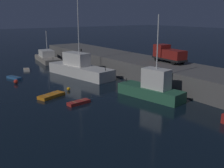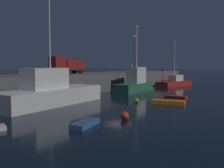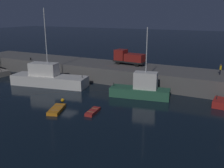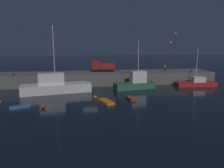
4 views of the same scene
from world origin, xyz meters
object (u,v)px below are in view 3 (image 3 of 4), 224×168
(mooring_buoy_mid, at_px, (63,100))
(dockworker, at_px, (220,69))
(fishing_boat_orange, at_px, (48,78))
(utility_truck, at_px, (129,57))
(fishing_boat_white, at_px, (142,89))
(rowboat_white_mid, at_px, (93,112))
(bollard_west, at_px, (31,59))
(dinghy_red_small, at_px, (57,109))

(mooring_buoy_mid, relative_size, dockworker, 0.30)
(fishing_boat_orange, distance_m, utility_truck, 14.23)
(fishing_boat_white, distance_m, mooring_buoy_mid, 10.97)
(utility_truck, bearing_deg, dockworker, -3.39)
(fishing_boat_white, bearing_deg, fishing_boat_orange, -175.65)
(rowboat_white_mid, height_order, bollard_west, bollard_west)
(fishing_boat_white, xyz_separation_m, dinghy_red_small, (-7.26, -9.64, -1.06))
(fishing_boat_white, relative_size, bollard_west, 20.47)
(mooring_buoy_mid, distance_m, bollard_west, 19.21)
(dinghy_red_small, xyz_separation_m, bollard_west, (-17.18, 13.61, 2.68))
(fishing_boat_white, bearing_deg, utility_truck, 123.73)
(dockworker, bearing_deg, bollard_west, -173.70)
(fishing_boat_white, height_order, fishing_boat_orange, fishing_boat_orange)
(rowboat_white_mid, relative_size, bollard_west, 5.69)
(mooring_buoy_mid, bearing_deg, dockworker, 38.52)
(mooring_buoy_mid, relative_size, utility_truck, 0.08)
(fishing_boat_orange, distance_m, dockworker, 26.74)
(utility_truck, bearing_deg, fishing_boat_orange, -135.49)
(bollard_west, bearing_deg, fishing_boat_orange, -30.63)
(dinghy_red_small, bearing_deg, fishing_boat_white, 53.03)
(fishing_boat_white, bearing_deg, dockworker, 39.35)
(rowboat_white_mid, bearing_deg, dinghy_red_small, -161.48)
(fishing_boat_white, relative_size, mooring_buoy_mid, 20.74)
(fishing_boat_white, height_order, bollard_west, fishing_boat_white)
(fishing_boat_orange, relative_size, bollard_west, 27.44)
(fishing_boat_orange, bearing_deg, bollard_west, 149.37)
(mooring_buoy_mid, bearing_deg, fishing_boat_white, 37.59)
(dinghy_red_small, distance_m, bollard_west, 22.08)
(fishing_boat_orange, xyz_separation_m, utility_truck, (9.97, 9.80, 2.68))
(fishing_boat_orange, height_order, bollard_west, fishing_boat_orange)
(dinghy_red_small, height_order, mooring_buoy_mid, mooring_buoy_mid)
(utility_truck, bearing_deg, rowboat_white_mid, -80.75)
(mooring_buoy_mid, bearing_deg, fishing_boat_orange, 142.21)
(fishing_boat_orange, xyz_separation_m, rowboat_white_mid, (12.71, -7.02, -1.07))
(utility_truck, height_order, bollard_west, utility_truck)
(rowboat_white_mid, bearing_deg, utility_truck, 99.25)
(rowboat_white_mid, xyz_separation_m, mooring_buoy_mid, (-5.66, 1.55, 0.05))
(fishing_boat_white, height_order, dockworker, fishing_boat_white)
(dinghy_red_small, bearing_deg, rowboat_white_mid, 18.52)
(dockworker, bearing_deg, dinghy_red_small, -133.84)
(mooring_buoy_mid, height_order, bollard_west, bollard_west)
(rowboat_white_mid, distance_m, dockworker, 20.46)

